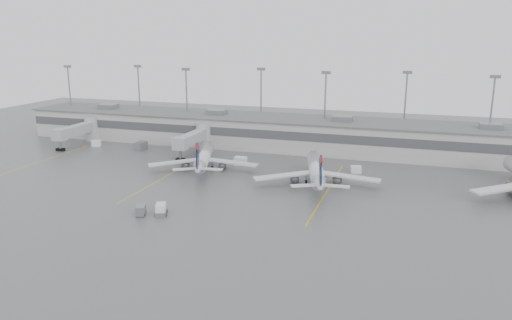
% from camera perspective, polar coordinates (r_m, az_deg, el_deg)
% --- Properties ---
extents(ground, '(260.00, 260.00, 0.00)m').
position_cam_1_polar(ground, '(82.79, -6.95, -7.13)').
color(ground, '#525255').
rests_on(ground, ground).
extents(terminal, '(152.00, 17.00, 9.45)m').
position_cam_1_polar(terminal, '(134.38, 3.42, 3.15)').
color(terminal, '#ABABA6').
rests_on(terminal, ground).
extents(light_masts, '(142.40, 8.00, 20.60)m').
position_cam_1_polar(light_masts, '(138.63, 4.08, 6.77)').
color(light_masts, gray).
rests_on(light_masts, ground).
extents(jet_bridge_left, '(4.00, 17.20, 7.00)m').
position_cam_1_polar(jet_bridge_left, '(147.83, -19.21, 3.28)').
color(jet_bridge_left, '#9D9FA2').
rests_on(jet_bridge_left, ground).
extents(jet_bridge_right, '(4.00, 17.20, 7.00)m').
position_cam_1_polar(jet_bridge_right, '(129.90, -6.76, 2.55)').
color(jet_bridge_right, '#9D9FA2').
rests_on(jet_bridge_right, ground).
extents(stand_markings, '(105.25, 40.00, 0.01)m').
position_cam_1_polar(stand_markings, '(103.79, -1.39, -2.56)').
color(stand_markings, '#E5AC0D').
rests_on(stand_markings, ground).
extents(jet_mid_left, '(23.62, 26.90, 8.99)m').
position_cam_1_polar(jet_mid_left, '(113.31, -5.98, 0.28)').
color(jet_mid_left, silver).
rests_on(jet_mid_left, ground).
extents(jet_mid_right, '(24.91, 28.29, 9.34)m').
position_cam_1_polar(jet_mid_right, '(102.40, 6.89, -1.21)').
color(jet_mid_right, silver).
rests_on(jet_mid_right, ground).
extents(baggage_tug, '(2.84, 3.45, 1.92)m').
position_cam_1_polar(baggage_tug, '(87.02, -10.81, -5.68)').
color(baggage_tug, white).
rests_on(baggage_tug, ground).
extents(baggage_cart, '(2.40, 3.00, 1.69)m').
position_cam_1_polar(baggage_cart, '(87.54, -13.04, -5.59)').
color(baggage_cart, slate).
rests_on(baggage_cart, ground).
extents(gse_uld_a, '(2.78, 2.33, 1.68)m').
position_cam_1_polar(gse_uld_a, '(143.39, -17.78, 1.83)').
color(gse_uld_a, white).
rests_on(gse_uld_a, ground).
extents(gse_uld_b, '(2.75, 1.84, 1.94)m').
position_cam_1_polar(gse_uld_b, '(117.10, -1.80, -0.11)').
color(gse_uld_b, white).
rests_on(gse_uld_b, ground).
extents(gse_uld_c, '(2.57, 2.03, 1.60)m').
position_cam_1_polar(gse_uld_c, '(112.63, 11.35, -1.07)').
color(gse_uld_c, white).
rests_on(gse_uld_c, ground).
extents(gse_loader, '(2.53, 3.64, 2.13)m').
position_cam_1_polar(gse_loader, '(135.83, -13.02, 1.58)').
color(gse_loader, slate).
rests_on(gse_loader, ground).
extents(cone_a, '(0.41, 0.41, 0.65)m').
position_cam_1_polar(cone_a, '(143.11, -19.03, 1.50)').
color(cone_a, '#F05A05').
rests_on(cone_a, ground).
extents(cone_b, '(0.38, 0.38, 0.60)m').
position_cam_1_polar(cone_b, '(126.65, -8.56, 0.53)').
color(cone_b, '#F05A05').
rests_on(cone_b, ground).
extents(cone_c, '(0.41, 0.41, 0.66)m').
position_cam_1_polar(cone_c, '(110.87, 10.89, -1.54)').
color(cone_c, '#F05A05').
rests_on(cone_c, ground).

